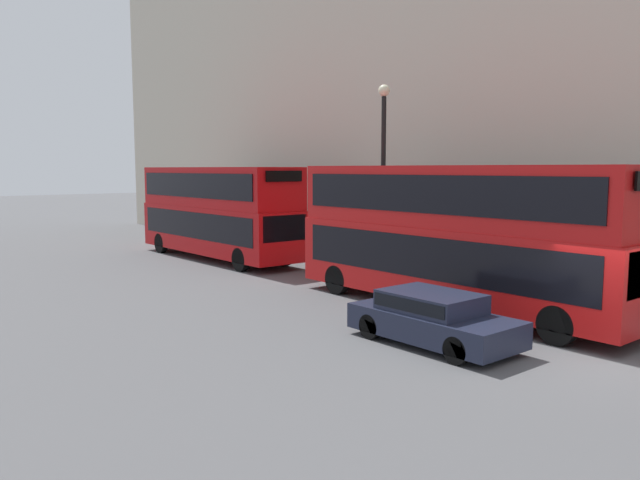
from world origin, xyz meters
TOP-DOWN VIEW (x-y plane):
  - ground_plane at (0.00, 0.00)m, footprint 200.00×200.00m
  - bus_leading at (1.60, 5.22)m, footprint 2.59×11.34m
  - bus_second_in_queue at (1.60, 19.22)m, footprint 2.59×10.76m
  - car_dark_sedan at (-1.80, 3.16)m, footprint 1.88×4.24m
  - street_lamp at (3.47, 10.11)m, footprint 0.44×0.44m
  - pedestrian at (4.19, 4.26)m, footprint 0.36×0.36m

SIDE VIEW (x-z plane):
  - ground_plane at x=0.00m, z-range 0.00..0.00m
  - car_dark_sedan at x=-1.80m, z-range 0.04..1.33m
  - pedestrian at x=4.19m, z-range -0.07..1.56m
  - bus_second_in_queue at x=1.60m, z-range 0.22..4.58m
  - bus_leading at x=1.60m, z-range 0.23..4.61m
  - street_lamp at x=3.47m, z-range 0.79..8.19m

